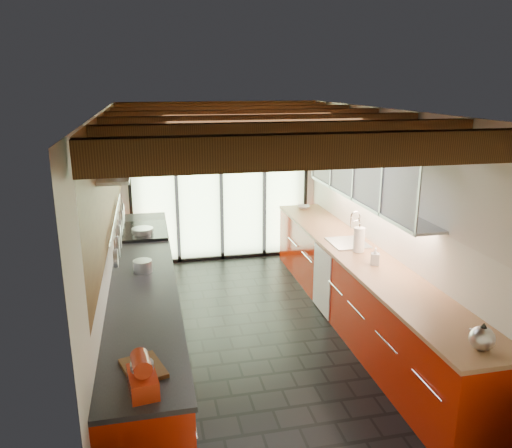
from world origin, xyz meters
The scene contains 18 objects.
ground centered at (0.00, 0.00, 0.00)m, with size 5.50×5.50×0.00m, color black.
room_shell centered at (0.00, 0.00, 1.65)m, with size 5.50×5.50×5.50m.
ceiling_beams centered at (0.00, 0.38, 2.46)m, with size 3.14×5.06×4.90m.
glass_door centered at (0.00, 2.69, 1.66)m, with size 2.95×0.10×2.90m.
left_counter centered at (-1.28, 0.00, 0.46)m, with size 0.68×5.00×0.92m.
range_stove centered at (-1.28, 1.45, 0.47)m, with size 0.66×0.90×0.97m.
right_counter centered at (1.27, 0.00, 0.46)m, with size 0.68×5.00×0.92m.
sink_assembly centered at (1.29, 0.40, 0.96)m, with size 0.45×0.52×0.43m.
upper_cabinets_right centered at (1.43, 0.30, 1.85)m, with size 0.34×3.00×3.00m.
left_wall_fixtures centered at (-1.47, 0.25, 1.80)m, with size 0.28×2.60×0.96m.
stand_mixer centered at (-1.27, -2.24, 1.03)m, with size 0.22×0.33×0.28m.
pot_large centered at (-1.27, -0.04, 0.98)m, with size 0.20×0.20×0.13m, color silver.
pot_small centered at (-1.27, 1.28, 0.97)m, with size 0.28×0.28×0.11m, color silver.
cutting_board centered at (-1.27, -2.00, 0.94)m, with size 0.26×0.36×0.03m, color brown.
kettle centered at (1.27, -2.25, 1.02)m, with size 0.25×0.27×0.23m.
paper_towel centered at (1.27, 0.06, 1.07)m, with size 0.16×0.16×0.36m.
soap_bottle centered at (1.27, -0.38, 1.02)m, with size 0.09×0.09×0.20m, color silver.
bowl centered at (1.27, 2.25, 0.94)m, with size 0.20×0.20×0.05m, color silver.
Camera 1 is at (-1.15, -5.22, 2.90)m, focal length 35.00 mm.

